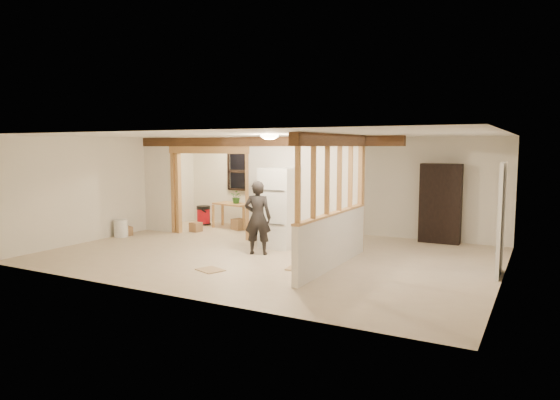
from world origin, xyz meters
The scene contains 30 objects.
floor centered at (0.00, 0.00, -0.01)m, with size 9.00×6.50×0.01m, color #C3B091.
ceiling centered at (0.00, 0.00, 2.50)m, with size 9.00×6.50×0.01m, color white.
wall_back centered at (0.00, 3.25, 1.25)m, with size 9.00×0.01×2.50m, color silver.
wall_front centered at (0.00, -3.25, 1.25)m, with size 9.00×0.01×2.50m, color silver.
wall_left centered at (-4.50, 0.00, 1.25)m, with size 0.01×6.50×2.50m, color silver.
wall_right centered at (4.50, 0.00, 1.25)m, with size 0.01×6.50×2.50m, color silver.
partition_left_stub centered at (-4.05, 1.20, 1.25)m, with size 0.90×0.12×2.50m, color silver.
partition_center centered at (0.20, 1.20, 1.25)m, with size 2.80×0.12×2.50m, color silver.
doorway_frame centered at (-2.40, 1.20, 1.10)m, with size 2.46×0.14×2.20m, color tan.
header_beam_back centered at (-1.00, 1.20, 2.38)m, with size 7.00×0.18×0.22m, color #50321B.
header_beam_right centered at (1.60, -0.40, 2.38)m, with size 0.18×3.30×0.22m, color #50321B.
pony_wall centered at (1.60, -0.40, 0.50)m, with size 0.12×3.20×1.00m, color silver.
stud_partition centered at (1.60, -0.40, 1.66)m, with size 0.14×3.20×1.32m, color tan.
window_back centered at (-2.60, 3.17, 1.55)m, with size 1.12×0.10×1.10m, color black.
french_door centered at (4.42, 0.40, 1.00)m, with size 0.12×0.86×2.00m, color white.
ceiling_dome_main centered at (0.30, -0.50, 2.48)m, with size 0.36×0.36×0.16m, color #FFEABF.
ceiling_dome_util centered at (-2.50, 2.30, 2.48)m, with size 0.32×0.32×0.14m, color #FFEABF.
hanging_bulb centered at (-2.00, 1.60, 2.18)m, with size 0.07×0.07×0.07m, color #FFD88C.
refrigerator centered at (-0.17, 0.78, 0.90)m, with size 0.74×0.72×1.79m, color white.
woman centered at (-0.22, -0.09, 0.78)m, with size 0.57×0.37×1.56m, color black.
work_table centered at (-2.61, 2.55, 0.35)m, with size 1.10×0.55×0.69m, color tan.
potted_plant centered at (-2.47, 2.54, 0.88)m, with size 0.33×0.29×0.37m, color #35642A.
shop_vac centered at (-3.65, 2.58, 0.28)m, with size 0.43×0.43×0.57m, color #9A0A13.
bookshelf centered at (2.91, 3.02, 0.93)m, with size 0.93×0.31×1.87m, color black.
bucket centered at (-4.30, 0.03, 0.22)m, with size 0.34×0.34×0.44m, color white.
box_util_a centered at (-2.28, 2.33, 0.15)m, with size 0.35×0.30×0.30m, color #956E48.
box_util_b centered at (-3.13, 1.55, 0.12)m, with size 0.26×0.26×0.25m, color #956E48.
box_front centered at (-4.33, 0.25, 0.11)m, with size 0.28×0.23×0.23m, color #956E48.
floor_panel_near centered at (1.19, -0.71, 0.01)m, with size 0.63×0.63×0.02m, color tan.
floor_panel_far centered at (-0.29, -1.69, 0.01)m, with size 0.47×0.38×0.02m, color tan.
Camera 1 is at (5.08, -8.99, 2.26)m, focal length 32.00 mm.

